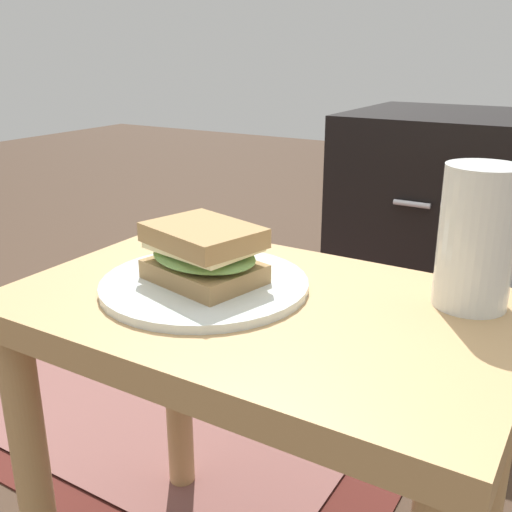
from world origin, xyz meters
TOP-DOWN VIEW (x-y plane):
  - side_table at (0.00, 0.00)m, footprint 0.56×0.36m
  - area_rug at (-0.48, 0.30)m, footprint 1.15×0.65m
  - plate at (-0.07, -0.01)m, footprint 0.24×0.24m
  - sandwich_front at (-0.07, -0.01)m, footprint 0.15×0.13m
  - beer_glass at (0.20, 0.10)m, footprint 0.08×0.08m

SIDE VIEW (x-z plane):
  - area_rug at x=-0.48m, z-range 0.00..0.01m
  - side_table at x=0.00m, z-range 0.14..0.60m
  - plate at x=-0.07m, z-range 0.46..0.47m
  - sandwich_front at x=-0.07m, z-range 0.47..0.54m
  - beer_glass at x=0.20m, z-range 0.46..0.61m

